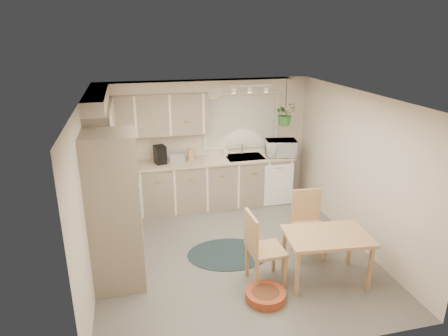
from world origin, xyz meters
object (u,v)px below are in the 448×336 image
(dining_table, at_px, (325,257))
(braided_rug, at_px, (228,254))
(chair_back, at_px, (310,226))
(microwave, at_px, (281,146))
(chair_left, at_px, (266,248))
(pet_bed, at_px, (265,295))

(dining_table, bearing_deg, braided_rug, 140.37)
(chair_back, xyz_separation_m, braided_rug, (-1.17, 0.30, -0.50))
(dining_table, relative_size, microwave, 1.91)
(dining_table, height_order, chair_left, chair_left)
(pet_bed, bearing_deg, chair_left, 71.38)
(braided_rug, relative_size, microwave, 2.19)
(dining_table, xyz_separation_m, braided_rug, (-1.12, 0.93, -0.34))
(pet_bed, bearing_deg, braided_rug, 99.54)
(chair_back, bearing_deg, dining_table, 91.32)
(chair_left, distance_m, chair_back, 0.97)
(chair_back, height_order, pet_bed, chair_back)
(chair_back, bearing_deg, pet_bed, 47.06)
(chair_left, height_order, braided_rug, chair_left)
(dining_table, height_order, pet_bed, dining_table)
(chair_left, height_order, chair_back, chair_left)
(chair_back, xyz_separation_m, microwave, (0.30, 2.04, 0.63))
(dining_table, bearing_deg, pet_bed, -165.98)
(dining_table, height_order, chair_back, chair_back)
(pet_bed, height_order, microwave, microwave)
(dining_table, relative_size, chair_left, 1.07)
(chair_left, bearing_deg, dining_table, 77.58)
(braided_rug, xyz_separation_m, pet_bed, (0.20, -1.16, 0.05))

